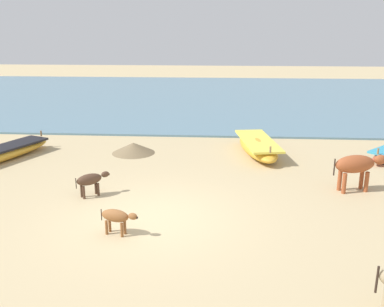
# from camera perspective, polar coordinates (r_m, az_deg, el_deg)

# --- Properties ---
(ground) EXTENTS (80.00, 80.00, 0.00)m
(ground) POSITION_cam_1_polar(r_m,az_deg,el_deg) (10.34, -5.29, -8.45)
(ground) COLOR tan
(sea_water) EXTENTS (60.00, 20.00, 0.08)m
(sea_water) POSITION_cam_1_polar(r_m,az_deg,el_deg) (27.35, 0.48, 7.43)
(sea_water) COLOR slate
(sea_water) RESTS_ON ground
(fishing_boat_2) EXTENTS (1.60, 3.62, 0.72)m
(fishing_boat_2) POSITION_cam_1_polar(r_m,az_deg,el_deg) (15.36, 8.61, 0.95)
(fishing_boat_2) COLOR gold
(fishing_boat_2) RESTS_ON ground
(cow_adult_rust) EXTENTS (1.54, 0.72, 1.02)m
(cow_adult_rust) POSITION_cam_1_polar(r_m,az_deg,el_deg) (12.49, 20.78, -1.46)
(cow_adult_rust) COLOR #9E4C28
(cow_adult_rust) RESTS_ON ground
(calf_near_dark) EXTENTS (0.83, 0.74, 0.62)m
(calf_near_dark) POSITION_cam_1_polar(r_m,az_deg,el_deg) (11.72, -13.16, -3.41)
(calf_near_dark) COLOR #4C3323
(calf_near_dark) RESTS_ON ground
(calf_far_brown) EXTENTS (0.87, 0.41, 0.57)m
(calf_far_brown) POSITION_cam_1_polar(r_m,az_deg,el_deg) (9.53, -9.88, -8.18)
(calf_far_brown) COLOR brown
(calf_far_brown) RESTS_ON ground
(debris_pile_0) EXTENTS (1.73, 1.73, 0.37)m
(debris_pile_0) POSITION_cam_1_polar(r_m,az_deg,el_deg) (15.48, -7.69, 0.74)
(debris_pile_0) COLOR #7A6647
(debris_pile_0) RESTS_ON ground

